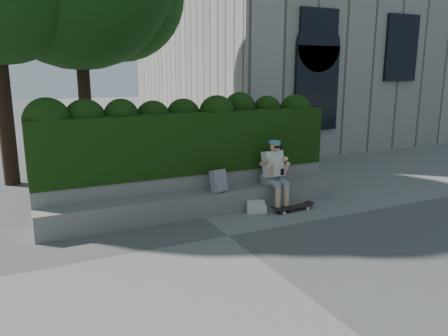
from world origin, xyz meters
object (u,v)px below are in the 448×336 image
backpack_plaid (219,181)px  backpack_ground (256,207)px  person (274,171)px  skateboard (293,207)px

backpack_plaid → backpack_ground: backpack_plaid is taller
person → backpack_plaid: 1.23m
backpack_plaid → person: bearing=-16.8°
person → skateboard: size_ratio=1.63×
skateboard → person: bearing=114.2°
person → skateboard: bearing=-62.3°
skateboard → backpack_plaid: 1.63m
skateboard → backpack_plaid: bearing=157.7°
person → backpack_ground: bearing=-162.0°
person → backpack_ground: 0.84m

